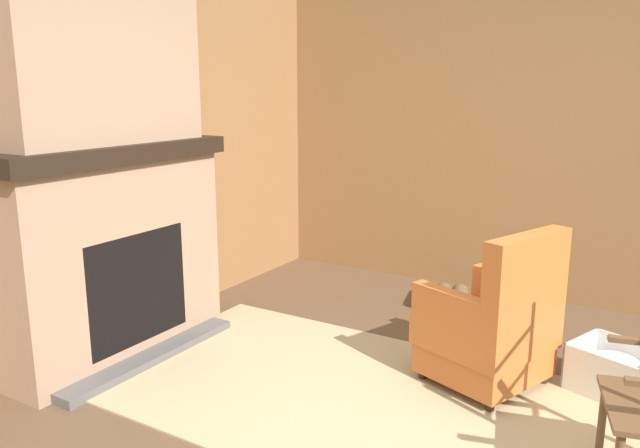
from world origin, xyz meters
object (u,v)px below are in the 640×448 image
at_px(armchair, 492,328).
at_px(laundry_basket, 615,371).
at_px(storage_case, 168,128).
at_px(oil_lamp_vase, 71,127).
at_px(firewood_stack, 441,296).

xyz_separation_m(armchair, laundry_basket, (0.65, 0.26, -0.21)).
bearing_deg(armchair, storage_case, 25.48).
xyz_separation_m(laundry_basket, oil_lamp_vase, (-2.95, -1.27, 1.36)).
distance_m(firewood_stack, laundry_basket, 1.67).
relative_size(oil_lamp_vase, storage_case, 1.30).
bearing_deg(firewood_stack, armchair, -57.95).
bearing_deg(oil_lamp_vase, firewood_stack, 54.42).
bearing_deg(storage_case, oil_lamp_vase, -90.01).
height_order(firewood_stack, oil_lamp_vase, oil_lamp_vase).
relative_size(armchair, oil_lamp_vase, 3.12).
relative_size(armchair, firewood_stack, 2.01).
bearing_deg(laundry_basket, storage_case, -170.94).
height_order(oil_lamp_vase, storage_case, oil_lamp_vase).
relative_size(armchair, laundry_basket, 1.76).
bearing_deg(laundry_basket, firewood_stack, 146.54).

